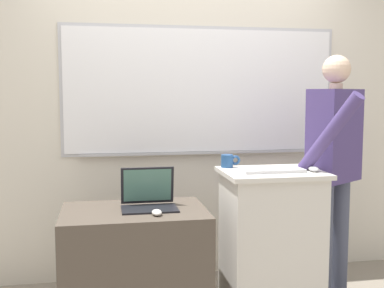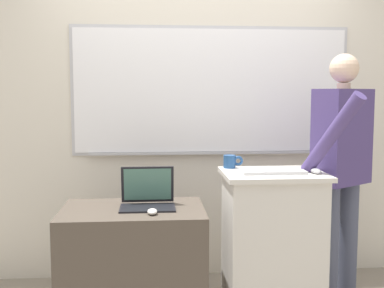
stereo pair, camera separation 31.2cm
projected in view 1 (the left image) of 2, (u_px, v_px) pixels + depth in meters
back_wall at (187, 100)px, 3.90m from camera, size 6.40×0.17×2.86m
lectern_podium at (271, 242)px, 3.22m from camera, size 0.66×0.53×0.98m
side_desk at (135, 268)px, 3.05m from camera, size 0.90×0.62×0.76m
person_presenter at (334, 161)px, 3.40m from camera, size 0.58×0.72×1.75m
laptop at (148, 195)px, 3.07m from camera, size 0.35×0.27×0.25m
wireless_keyboard at (274, 171)px, 3.10m from camera, size 0.41×0.12×0.02m
computer_mouse_by_laptop at (157, 212)px, 2.87m from camera, size 0.06×0.10×0.03m
computer_mouse_by_keyboard at (314, 169)px, 3.13m from camera, size 0.06×0.10×0.03m
coffee_mug at (228, 161)px, 3.30m from camera, size 0.14×0.08×0.09m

